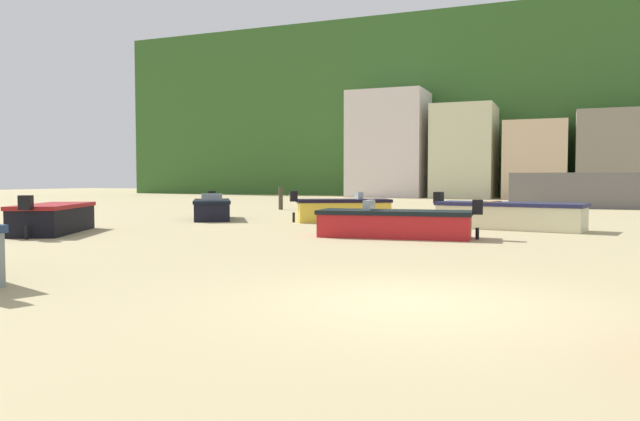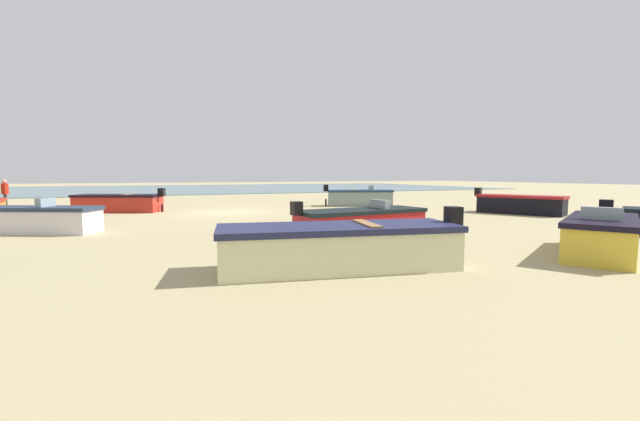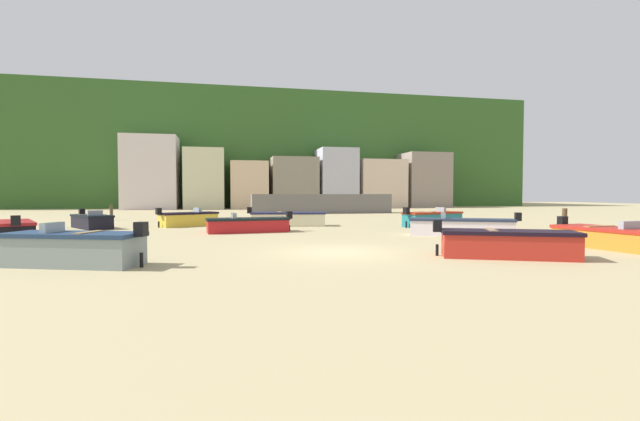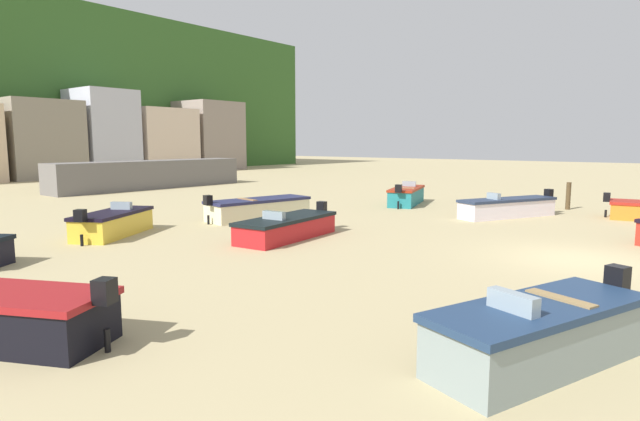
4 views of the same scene
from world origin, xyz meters
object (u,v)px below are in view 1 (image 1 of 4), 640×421
(boat_black_4, at_px, (212,209))
(boat_red_7, at_px, (395,223))
(boat_yellow_0, at_px, (343,210))
(boat_cream_5, at_px, (509,215))
(boat_black_8, at_px, (53,218))
(mooring_post_near_water, at_px, (281,198))

(boat_black_4, bearing_deg, boat_red_7, 120.64)
(boat_yellow_0, distance_m, boat_red_7, 6.33)
(boat_black_4, relative_size, boat_cream_5, 0.74)
(boat_black_4, height_order, boat_red_7, boat_black_4)
(boat_cream_5, xyz_separation_m, boat_red_7, (-2.75, -4.19, -0.05))
(boat_cream_5, bearing_deg, boat_black_8, -51.57)
(boat_black_4, height_order, boat_black_8, boat_black_8)
(boat_red_7, bearing_deg, boat_yellow_0, 27.46)
(boat_yellow_0, distance_m, boat_black_8, 10.27)
(boat_red_7, height_order, boat_black_8, boat_black_8)
(boat_black_4, xyz_separation_m, boat_red_7, (8.96, -4.62, -0.02))
(boat_red_7, bearing_deg, boat_black_8, 98.46)
(boat_cream_5, bearing_deg, boat_yellow_0, -89.40)
(boat_black_4, relative_size, mooring_post_near_water, 3.06)
(boat_red_7, xyz_separation_m, boat_black_8, (-10.08, -2.60, 0.06))
(boat_black_8, bearing_deg, mooring_post_near_water, 63.02)
(boat_red_7, xyz_separation_m, mooring_post_near_water, (-9.85, 12.90, 0.22))
(boat_cream_5, xyz_separation_m, mooring_post_near_water, (-12.60, 8.71, 0.16))
(boat_cream_5, xyz_separation_m, boat_black_8, (-12.83, -6.78, 0.00))
(boat_cream_5, bearing_deg, boat_black_4, -81.59)
(boat_yellow_0, distance_m, mooring_post_near_water, 9.92)
(boat_black_8, bearing_deg, boat_yellow_0, 23.96)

